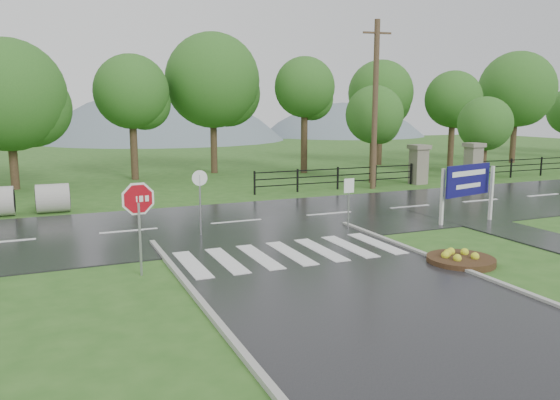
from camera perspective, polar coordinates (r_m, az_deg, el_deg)
name	(u,v)px	position (r m, az deg, el deg)	size (l,w,h in m)	color
ground	(387,312)	(12.18, 11.07, -11.42)	(120.00, 120.00, 0.00)	#2F5E1F
main_road	(237,223)	(20.86, -4.57, -2.38)	(90.00, 8.00, 0.04)	black
walkway	(529,236)	(20.54, 24.55, -3.43)	(2.20, 11.00, 0.04)	#2A2A2C
crosswalk	(291,253)	(16.32, 1.12, -5.56)	(6.50, 2.80, 0.02)	silver
pillar_west	(419,163)	(32.13, 14.28, 3.73)	(1.00, 1.00, 2.24)	gray
pillar_east	(473,161)	(34.71, 19.55, 3.89)	(1.00, 1.00, 2.24)	gray
fence_west	(338,176)	(29.30, 6.06, 2.53)	(9.58, 0.08, 1.20)	black
hills	(133,254)	(77.59, -15.15, -5.50)	(102.00, 48.00, 48.00)	slate
treeline	(179,178)	(34.44, -10.50, 2.27)	(83.20, 5.20, 10.00)	#265E1D
stop_sign	(139,207)	(14.44, -14.57, -0.70)	(1.16, 0.15, 2.62)	#939399
estate_billboard	(468,183)	(21.58, 19.06, 1.68)	(2.51, 0.64, 2.24)	silver
flower_bed	(461,259)	(16.22, 18.37, -5.86)	(1.88, 1.88, 0.38)	#332111
reg_sign_small	(349,193)	(19.35, 7.20, 0.71)	(0.42, 0.07, 1.88)	#939399
reg_sign_round	(200,195)	(18.60, -8.36, 0.55)	(0.53, 0.07, 2.26)	#939399
utility_pole_east	(375,105)	(29.62, 9.90, 9.80)	(1.56, 0.32, 8.81)	#473523
entrance_tree_left	(374,115)	(32.00, 9.84, 8.72)	(3.30, 3.30, 5.57)	#3D2B1C
entrance_tree_right	(485,124)	(37.16, 20.64, 7.44)	(3.41, 3.41, 5.02)	#3D2B1C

